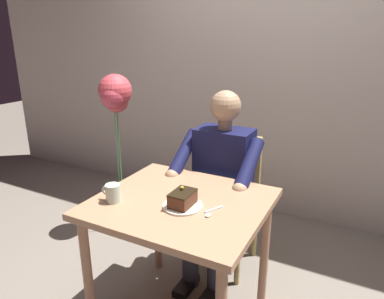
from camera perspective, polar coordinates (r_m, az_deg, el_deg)
The scene contains 9 objects.
cafe_rear_panel at distance 3.10m, azimuth 13.03°, elevation 16.47°, with size 6.40×0.12×3.00m, color #C0B2A8.
dining_table at distance 1.88m, azimuth -1.81°, elevation -11.12°, with size 0.87×0.78×0.76m.
chair at distance 2.48m, azimuth 5.90°, elevation -7.18°, with size 0.42×0.42×0.92m.
seated_person at distance 2.28m, azimuth 4.37°, elevation -5.61°, with size 0.53×0.58×1.25m.
dessert_plate at distance 1.76m, azimuth -1.54°, elevation -9.23°, with size 0.20×0.20×0.01m, color silver.
cake_slice at distance 1.74m, azimuth -1.55°, elevation -8.00°, with size 0.10×0.14×0.09m.
coffee_cup at distance 1.84m, azimuth -12.84°, elevation -6.91°, with size 0.11×0.08×0.09m.
dessert_spoon at distance 1.70m, azimuth 3.07°, elevation -10.25°, with size 0.06×0.14×0.01m.
balloon_display at distance 2.76m, azimuth -12.28°, elevation 6.85°, with size 0.26×0.27×1.30m.
Camera 1 is at (-0.81, 1.42, 1.57)m, focal length 32.60 mm.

